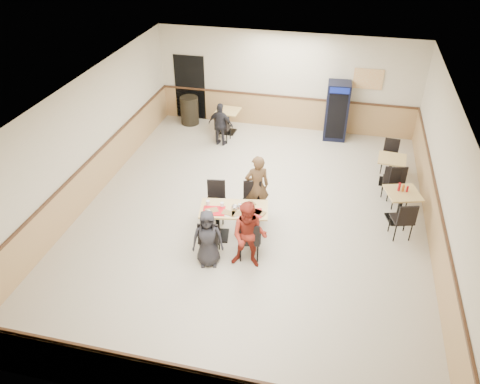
% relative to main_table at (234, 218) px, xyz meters
% --- Properties ---
extents(ground, '(10.00, 10.00, 0.00)m').
position_rel_main_table_xyz_m(ground, '(0.21, 0.83, -0.52)').
color(ground, beige).
rests_on(ground, ground).
extents(room_shell, '(10.00, 10.00, 10.00)m').
position_rel_main_table_xyz_m(room_shell, '(1.99, 3.38, 0.06)').
color(room_shell, silver).
rests_on(room_shell, ground).
extents(main_table, '(1.55, 0.96, 0.78)m').
position_rel_main_table_xyz_m(main_table, '(0.00, 0.00, 0.00)').
color(main_table, black).
rests_on(main_table, ground).
extents(main_chairs, '(1.55, 1.89, 0.98)m').
position_rel_main_table_xyz_m(main_chairs, '(-0.05, -0.01, -0.02)').
color(main_chairs, black).
rests_on(main_chairs, ground).
extents(diner_woman_left, '(0.72, 0.56, 1.29)m').
position_rel_main_table_xyz_m(diner_woman_left, '(-0.31, -0.94, 0.13)').
color(diner_woman_left, '#222227').
rests_on(diner_woman_left, ground).
extents(diner_woman_right, '(0.75, 0.60, 1.51)m').
position_rel_main_table_xyz_m(diner_woman_right, '(0.51, -0.80, 0.24)').
color(diner_woman_right, maroon).
rests_on(diner_woman_right, ground).
extents(diner_man_opposite, '(0.68, 0.57, 1.57)m').
position_rel_main_table_xyz_m(diner_man_opposite, '(0.31, 0.94, 0.27)').
color(diner_man_opposite, brown).
rests_on(diner_man_opposite, ground).
extents(lone_diner, '(0.80, 0.42, 1.30)m').
position_rel_main_table_xyz_m(lone_diner, '(-1.43, 4.19, 0.14)').
color(lone_diner, '#222227').
rests_on(lone_diner, ground).
extents(tabletop_clutter, '(1.35, 0.76, 0.12)m').
position_rel_main_table_xyz_m(tabletop_clutter, '(0.02, -0.09, 0.28)').
color(tabletop_clutter, red).
rests_on(tabletop_clutter, main_table).
extents(side_table_near, '(0.89, 0.89, 0.77)m').
position_rel_main_table_xyz_m(side_table_near, '(3.55, 1.48, -0.01)').
color(side_table_near, black).
rests_on(side_table_near, ground).
extents(side_table_near_chair_south, '(0.56, 0.56, 0.97)m').
position_rel_main_table_xyz_m(side_table_near_chair_south, '(3.55, 0.87, -0.03)').
color(side_table_near_chair_south, black).
rests_on(side_table_near_chair_south, ground).
extents(side_table_near_chair_north, '(0.56, 0.56, 0.97)m').
position_rel_main_table_xyz_m(side_table_near_chair_north, '(3.55, 2.09, -0.03)').
color(side_table_near_chair_north, black).
rests_on(side_table_near_chair_north, ground).
extents(side_table_far, '(0.74, 0.74, 0.73)m').
position_rel_main_table_xyz_m(side_table_far, '(3.38, 3.10, -0.03)').
color(side_table_far, black).
rests_on(side_table_far, ground).
extents(side_table_far_chair_south, '(0.47, 0.47, 0.93)m').
position_rel_main_table_xyz_m(side_table_far_chair_south, '(3.38, 2.51, -0.05)').
color(side_table_far_chair_south, black).
rests_on(side_table_far_chair_south, ground).
extents(side_table_far_chair_north, '(0.47, 0.47, 0.93)m').
position_rel_main_table_xyz_m(side_table_far_chair_north, '(3.38, 3.68, -0.05)').
color(side_table_far_chair_north, black).
rests_on(side_table_far_chair_north, ground).
extents(condiment_caddy, '(0.23, 0.06, 0.20)m').
position_rel_main_table_xyz_m(condiment_caddy, '(3.52, 1.53, 0.34)').
color(condiment_caddy, '#A10B11').
rests_on(condiment_caddy, side_table_near).
extents(back_table, '(0.74, 0.74, 0.74)m').
position_rel_main_table_xyz_m(back_table, '(-1.43, 5.03, -0.02)').
color(back_table, black).
rests_on(back_table, ground).
extents(back_table_chair_lone, '(0.46, 0.46, 0.94)m').
position_rel_main_table_xyz_m(back_table_chair_lone, '(-1.43, 4.43, -0.05)').
color(back_table_chair_lone, black).
rests_on(back_table_chair_lone, ground).
extents(pepsi_cooler, '(0.70, 0.71, 1.75)m').
position_rel_main_table_xyz_m(pepsi_cooler, '(1.83, 5.42, 0.36)').
color(pepsi_cooler, black).
rests_on(pepsi_cooler, ground).
extents(trash_bin, '(0.57, 0.57, 0.90)m').
position_rel_main_table_xyz_m(trash_bin, '(-2.79, 5.38, -0.07)').
color(trash_bin, black).
rests_on(trash_bin, ground).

